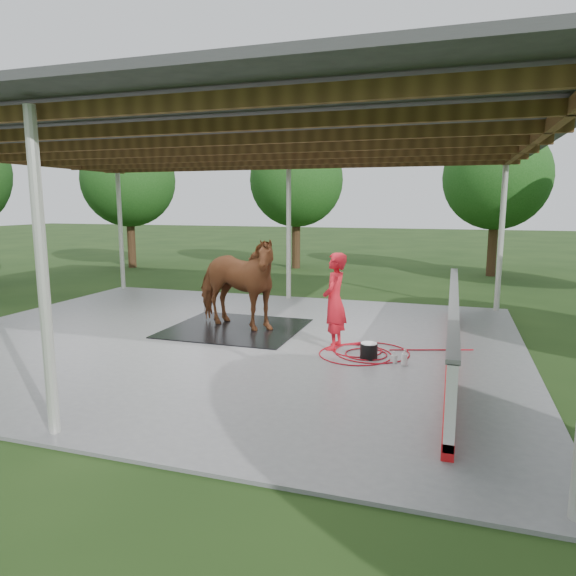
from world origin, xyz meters
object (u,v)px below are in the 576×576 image
(horse, at_px, (235,283))
(wash_bucket, at_px, (369,350))
(handler, at_px, (334,301))
(dasher_board, at_px, (452,329))

(horse, distance_m, wash_bucket, 3.57)
(handler, bearing_deg, horse, -107.38)
(dasher_board, relative_size, handler, 4.31)
(horse, height_order, wash_bucket, horse)
(dasher_board, xyz_separation_m, handler, (-2.16, -0.04, 0.39))
(handler, bearing_deg, dasher_board, 93.03)
(dasher_board, xyz_separation_m, horse, (-4.61, 0.82, 0.50))
(dasher_board, bearing_deg, wash_bucket, -160.30)
(handler, relative_size, wash_bucket, 5.91)
(horse, height_order, handler, horse)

